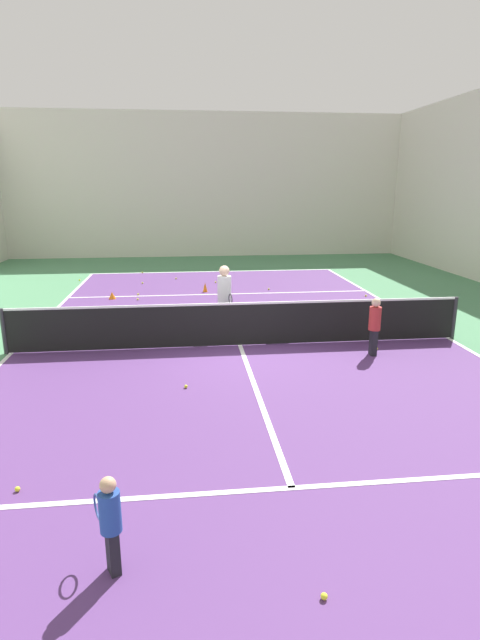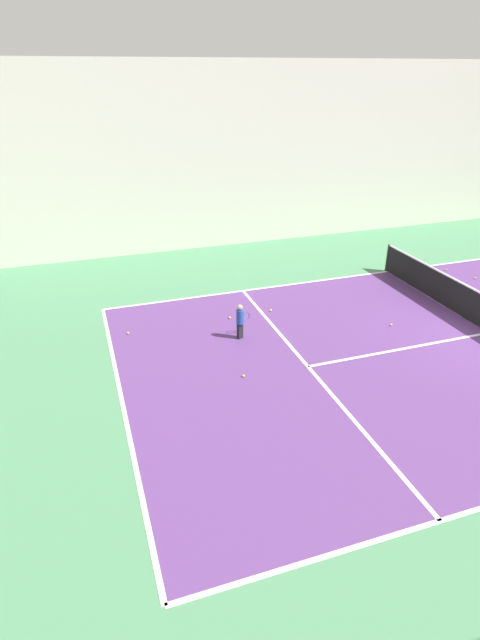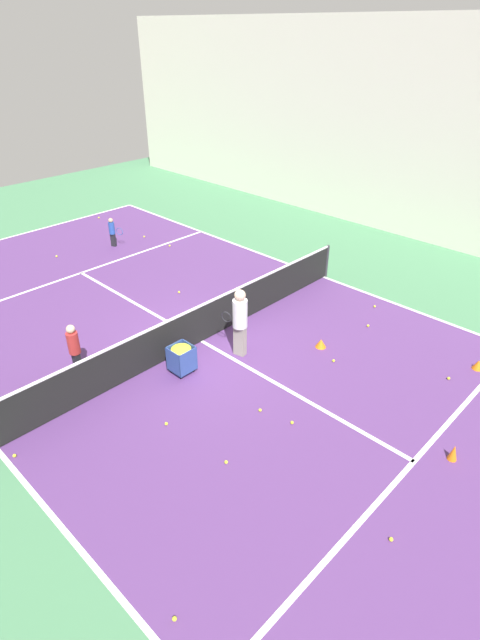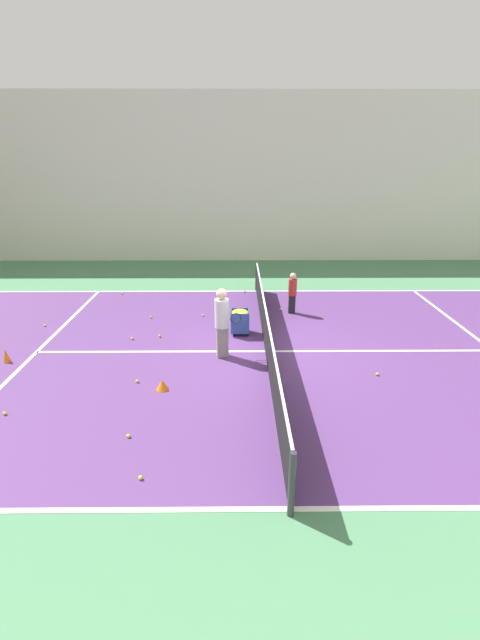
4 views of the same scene
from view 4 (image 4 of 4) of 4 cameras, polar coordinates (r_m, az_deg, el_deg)
name	(u,v)px [view 4 (image 4 of 4)]	position (r m, az deg, el deg)	size (l,w,h in m)	color
ground_plane	(266,351)	(11.29, 3.44, -4.20)	(36.27, 36.27, 0.00)	#477F56
court_playing_area	(266,351)	(11.29, 3.44, -4.20)	(10.78, 21.85, 0.00)	#563370
line_sideline_left	(289,509)	(6.82, 6.60, -23.75)	(0.10, 21.85, 0.00)	white
line_sideline_right	(257,291)	(16.33, 2.23, 3.87)	(0.10, 21.85, 0.00)	white
line_service_far	(37,352)	(12.43, -25.48, -3.88)	(10.78, 0.10, 0.00)	white
line_centre_service	(266,351)	(11.29, 3.44, -4.18)	(0.10, 12.02, 0.00)	white
hall_enclosure_right	(253,180)	(20.91, 1.70, 18.13)	(0.15, 32.57, 7.54)	silver
tennis_net	(266,332)	(11.07, 3.50, -1.58)	(11.08, 0.10, 1.08)	#2D2D33
coach_at_net	(222,319)	(10.61, -2.40, 0.20)	(0.43, 0.70, 1.81)	gray
child_midcourt	(292,290)	(13.89, 7.01, 3.96)	(0.27, 0.27, 1.35)	black
ball_cart	(240,317)	(12.19, 0.00, 0.36)	(0.53, 0.52, 0.73)	#2D478C
training_cone_1	(6,356)	(12.13, -28.73, -4.18)	(0.18, 0.18, 0.34)	orange
training_cone_2	(162,385)	(9.62, -10.32, -8.51)	(0.28, 0.28, 0.23)	orange
tennis_ball_1	(5,413)	(9.84, -28.87, -10.85)	(0.07, 0.07, 0.07)	yellow
tennis_ball_3	(141,478)	(7.38, -13.12, -19.79)	(0.07, 0.07, 0.07)	yellow
tennis_ball_4	(377,374)	(10.58, 17.84, -6.87)	(0.07, 0.07, 0.07)	yellow
tennis_ball_5	(245,292)	(16.15, 0.64, 3.81)	(0.07, 0.07, 0.07)	yellow
tennis_ball_6	(203,315)	(13.74, -4.96, 0.61)	(0.07, 0.07, 0.07)	yellow
tennis_ball_11	(151,317)	(13.85, -11.78, 0.40)	(0.07, 0.07, 0.07)	yellow
tennis_ball_15	(128,436)	(8.31, -14.66, -14.71)	(0.07, 0.07, 0.07)	yellow
tennis_ball_16	(137,381)	(10.05, -13.55, -7.93)	(0.07, 0.07, 0.07)	yellow
tennis_ball_17	(160,336)	(12.34, -10.67, -2.10)	(0.07, 0.07, 0.07)	yellow
tennis_ball_18	(281,309)	(14.29, 5.47, 1.41)	(0.07, 0.07, 0.07)	yellow
tennis_ball_21	(132,338)	(12.34, -14.18, -2.40)	(0.07, 0.07, 0.07)	yellow
tennis_ball_22	(122,293)	(16.53, -15.44, 3.45)	(0.07, 0.07, 0.07)	yellow
tennis_ball_23	(45,325)	(14.17, -24.58, -0.65)	(0.07, 0.07, 0.07)	yellow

